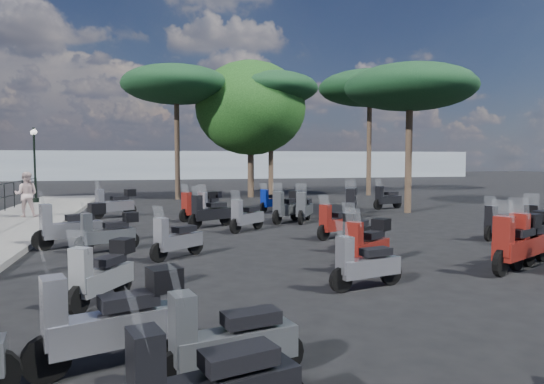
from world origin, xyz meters
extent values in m
plane|color=black|center=(0.00, 0.00, 0.00)|extent=(120.00, 120.00, 0.00)
cylinder|color=black|center=(-7.80, 10.33, 0.70)|extent=(0.04, 0.04, 1.10)
cylinder|color=black|center=(-7.80, 11.69, 0.70)|extent=(0.04, 0.04, 1.10)
cylinder|color=black|center=(-7.80, 13.06, 0.70)|extent=(0.04, 0.04, 1.10)
cylinder|color=black|center=(-7.80, 14.43, 0.70)|extent=(0.04, 0.04, 1.10)
cylinder|color=black|center=(-7.80, 15.80, 0.70)|extent=(0.04, 0.04, 1.10)
cylinder|color=black|center=(-7.47, 14.06, 0.26)|extent=(0.28, 0.28, 0.21)
cylinder|color=black|center=(-7.47, 14.06, 1.91)|extent=(0.10, 0.10, 3.52)
cylinder|color=black|center=(-7.47, 14.06, 3.54)|extent=(0.25, 0.77, 0.04)
sphere|color=white|center=(-7.58, 14.44, 3.45)|extent=(0.25, 0.25, 0.25)
sphere|color=white|center=(-7.36, 13.68, 3.45)|extent=(0.25, 0.25, 0.25)
imported|color=#C1A4A1|center=(-6.47, 8.00, 0.95)|extent=(0.79, 0.62, 1.60)
cube|color=black|center=(-1.44, -7.13, 0.69)|extent=(0.65, 0.44, 0.14)
cube|color=black|center=(-2.14, -7.32, 0.69)|extent=(0.29, 0.34, 0.69)
plane|color=white|center=(-2.20, -7.34, 1.13)|extent=(0.17, 0.38, 0.37)
cylinder|color=black|center=(-3.14, -3.52, 0.22)|extent=(0.30, 0.42, 0.44)
cylinder|color=black|center=(-2.59, -2.57, 0.22)|extent=(0.30, 0.42, 0.44)
cube|color=#979A9F|center=(-2.84, -3.01, 0.38)|extent=(0.86, 1.18, 0.31)
cube|color=black|center=(-2.76, -2.87, 0.64)|extent=(0.51, 0.61, 0.13)
cube|color=#979A9F|center=(-3.10, -3.46, 0.64)|extent=(0.34, 0.31, 0.64)
plane|color=white|center=(-3.13, -3.51, 1.05)|extent=(0.34, 0.24, 0.34)
cube|color=black|center=(-2.58, -2.56, 0.80)|extent=(0.41, 0.42, 0.24)
cylinder|color=black|center=(-3.66, 1.09, 0.22)|extent=(0.44, 0.25, 0.44)
cylinder|color=black|center=(-2.64, 1.49, 0.22)|extent=(0.44, 0.25, 0.44)
cube|color=#43464A|center=(-3.11, 1.31, 0.38)|extent=(1.22, 0.72, 0.31)
cube|color=black|center=(-2.96, 1.36, 0.64)|extent=(0.61, 0.46, 0.13)
cube|color=#43464A|center=(-3.59, 1.12, 0.64)|extent=(0.29, 0.33, 0.64)
plane|color=white|center=(-3.64, 1.10, 1.05)|extent=(0.19, 0.35, 0.34)
cube|color=black|center=(-2.63, 1.50, 0.80)|extent=(0.40, 0.39, 0.24)
cylinder|color=black|center=(-4.69, 1.82, 0.26)|extent=(0.52, 0.31, 0.52)
cylinder|color=black|center=(-3.51, 2.34, 0.26)|extent=(0.52, 0.31, 0.52)
cube|color=#9899A3|center=(-4.05, 2.10, 0.45)|extent=(1.43, 0.90, 0.37)
cube|color=black|center=(-3.88, 2.18, 0.75)|extent=(0.72, 0.55, 0.15)
cube|color=#9899A3|center=(-4.61, 1.86, 0.75)|extent=(0.35, 0.39, 0.75)
plane|color=white|center=(-4.67, 1.83, 1.24)|extent=(0.24, 0.41, 0.40)
cube|color=black|center=(-3.49, 2.35, 0.95)|extent=(0.47, 0.46, 0.28)
cylinder|color=black|center=(-4.07, 7.98, 0.25)|extent=(0.49, 0.32, 0.50)
cylinder|color=black|center=(-2.96, 8.55, 0.25)|extent=(0.49, 0.32, 0.50)
cube|color=#9899A3|center=(-3.47, 8.29, 0.44)|extent=(1.37, 0.93, 0.35)
cube|color=black|center=(-3.31, 8.37, 0.73)|extent=(0.70, 0.56, 0.15)
cube|color=#9899A3|center=(-4.00, 8.02, 0.73)|extent=(0.35, 0.38, 0.73)
plane|color=white|center=(-4.05, 7.99, 1.20)|extent=(0.25, 0.39, 0.39)
cube|color=black|center=(-2.94, 8.56, 0.92)|extent=(0.47, 0.46, 0.27)
cylinder|color=black|center=(-1.90, -6.30, 0.23)|extent=(0.46, 0.19, 0.45)
cylinder|color=black|center=(-0.80, -6.06, 0.23)|extent=(0.46, 0.19, 0.45)
cube|color=#43464A|center=(-1.30, -6.17, 0.39)|extent=(1.26, 0.58, 0.32)
cube|color=black|center=(-1.15, -6.13, 0.66)|extent=(0.61, 0.40, 0.13)
cube|color=#43464A|center=(-1.83, -6.29, 0.66)|extent=(0.26, 0.32, 0.66)
plane|color=white|center=(-1.88, -6.30, 1.08)|extent=(0.15, 0.36, 0.35)
cylinder|color=black|center=(-3.13, -5.67, 0.24)|extent=(0.49, 0.25, 0.48)
cylinder|color=black|center=(-1.99, -5.28, 0.24)|extent=(0.49, 0.25, 0.48)
cube|color=#9899A3|center=(-2.51, -5.46, 0.42)|extent=(1.35, 0.74, 0.34)
cube|color=black|center=(-2.35, -5.41, 0.71)|extent=(0.67, 0.48, 0.14)
cube|color=#9899A3|center=(-3.05, -5.65, 0.71)|extent=(0.31, 0.36, 0.71)
plane|color=white|center=(-3.11, -5.66, 1.16)|extent=(0.20, 0.39, 0.37)
cube|color=black|center=(-1.97, -5.28, 0.89)|extent=(0.43, 0.42, 0.26)
cylinder|color=black|center=(-1.98, -0.20, 0.22)|extent=(0.39, 0.35, 0.44)
cylinder|color=black|center=(-1.14, 0.50, 0.22)|extent=(0.39, 0.35, 0.44)
cube|color=#9899A3|center=(-1.52, 0.18, 0.38)|extent=(1.11, 0.99, 0.31)
cube|color=black|center=(-1.40, 0.28, 0.64)|extent=(0.59, 0.56, 0.13)
cube|color=#9899A3|center=(-1.92, -0.15, 0.64)|extent=(0.33, 0.34, 0.64)
plane|color=white|center=(-1.97, -0.19, 1.05)|extent=(0.28, 0.31, 0.34)
cylinder|color=black|center=(0.28, 3.34, 0.23)|extent=(0.40, 0.38, 0.46)
cylinder|color=black|center=(1.13, 4.11, 0.23)|extent=(0.40, 0.38, 0.46)
cube|color=#9899A3|center=(0.74, 3.76, 0.40)|extent=(1.14, 1.08, 0.33)
cube|color=black|center=(0.86, 3.87, 0.67)|extent=(0.62, 0.60, 0.13)
cube|color=#9899A3|center=(0.34, 3.39, 0.67)|extent=(0.35, 0.35, 0.67)
plane|color=white|center=(0.29, 3.35, 1.10)|extent=(0.30, 0.32, 0.36)
cylinder|color=black|center=(-0.80, 4.57, 0.24)|extent=(0.48, 0.32, 0.49)
cylinder|color=black|center=(0.27, 5.15, 0.24)|extent=(0.48, 0.32, 0.49)
cube|color=black|center=(-0.22, 4.88, 0.43)|extent=(1.33, 0.94, 0.35)
cube|color=black|center=(-0.07, 4.97, 0.71)|extent=(0.68, 0.56, 0.14)
cube|color=black|center=(-0.73, 4.61, 0.71)|extent=(0.34, 0.38, 0.71)
plane|color=white|center=(-0.79, 4.58, 1.17)|extent=(0.26, 0.38, 0.38)
cylinder|color=black|center=(-1.01, 6.28, 0.24)|extent=(0.43, 0.38, 0.48)
cylinder|color=black|center=(-0.08, 7.04, 0.24)|extent=(0.43, 0.38, 0.48)
cube|color=maroon|center=(-0.51, 6.69, 0.42)|extent=(1.22, 1.08, 0.34)
cube|color=black|center=(-0.38, 6.80, 0.70)|extent=(0.65, 0.61, 0.14)
cube|color=maroon|center=(-0.95, 6.33, 0.70)|extent=(0.36, 0.37, 0.70)
plane|color=white|center=(-1.00, 6.29, 1.15)|extent=(0.30, 0.34, 0.37)
cube|color=black|center=(-0.07, 7.05, 0.88)|extent=(0.46, 0.46, 0.26)
cylinder|color=black|center=(0.94, -3.33, 0.21)|extent=(0.44, 0.19, 0.43)
cylinder|color=black|center=(1.98, -3.08, 0.21)|extent=(0.44, 0.19, 0.43)
cube|color=#9899A3|center=(1.50, -3.20, 0.38)|extent=(1.20, 0.57, 0.30)
cube|color=black|center=(1.65, -3.16, 0.63)|extent=(0.59, 0.39, 0.13)
cube|color=#9899A3|center=(1.01, -3.32, 0.63)|extent=(0.25, 0.31, 0.63)
plane|color=white|center=(0.95, -3.33, 1.03)|extent=(0.15, 0.35, 0.33)
cylinder|color=black|center=(1.65, -2.13, 0.23)|extent=(0.43, 0.34, 0.46)
cylinder|color=black|center=(2.58, -1.46, 0.23)|extent=(0.43, 0.34, 0.46)
cube|color=maroon|center=(2.15, -1.77, 0.40)|extent=(1.20, 0.99, 0.32)
cube|color=black|center=(2.29, -1.67, 0.67)|extent=(0.63, 0.57, 0.13)
cube|color=maroon|center=(1.71, -2.09, 0.67)|extent=(0.34, 0.35, 0.67)
plane|color=white|center=(1.67, -2.12, 1.10)|extent=(0.27, 0.34, 0.35)
cube|color=black|center=(2.60, -1.45, 0.84)|extent=(0.44, 0.44, 0.25)
cylinder|color=black|center=(2.40, 1.56, 0.22)|extent=(0.43, 0.31, 0.45)
cylinder|color=black|center=(3.36, 2.12, 0.22)|extent=(0.43, 0.31, 0.45)
cube|color=maroon|center=(2.92, 1.86, 0.39)|extent=(1.21, 0.88, 0.32)
cube|color=black|center=(3.06, 1.94, 0.65)|extent=(0.62, 0.52, 0.13)
cube|color=maroon|center=(2.46, 1.60, 0.65)|extent=(0.32, 0.34, 0.65)
plane|color=white|center=(2.41, 1.57, 1.07)|extent=(0.24, 0.34, 0.35)
cylinder|color=black|center=(-0.41, 6.49, 0.23)|extent=(0.34, 0.45, 0.47)
cylinder|color=black|center=(0.23, 7.48, 0.23)|extent=(0.34, 0.45, 0.47)
cube|color=#9899A3|center=(-0.06, 7.03, 0.41)|extent=(0.98, 1.25, 0.33)
cube|color=black|center=(0.03, 7.16, 0.69)|extent=(0.57, 0.65, 0.14)
cube|color=#9899A3|center=(-0.37, 6.56, 0.69)|extent=(0.36, 0.34, 0.69)
plane|color=white|center=(-0.40, 6.51, 1.13)|extent=(0.35, 0.27, 0.36)
cube|color=black|center=(0.24, 7.49, 0.86)|extent=(0.44, 0.45, 0.25)
cylinder|color=black|center=(2.74, 4.74, 0.25)|extent=(0.33, 0.49, 0.50)
cylinder|color=black|center=(3.35, 5.83, 0.25)|extent=(0.33, 0.49, 0.50)
cube|color=#43464A|center=(3.07, 5.33, 0.44)|extent=(0.96, 1.35, 0.35)
cube|color=black|center=(3.15, 5.48, 0.73)|extent=(0.57, 0.70, 0.15)
cube|color=#43464A|center=(2.78, 4.81, 0.73)|extent=(0.38, 0.35, 0.73)
plane|color=white|center=(2.75, 4.76, 1.19)|extent=(0.38, 0.26, 0.39)
cylinder|color=black|center=(4.29, -3.02, 0.26)|extent=(0.51, 0.34, 0.52)
cylinder|color=black|center=(5.44, -2.42, 0.26)|extent=(0.51, 0.34, 0.52)
cube|color=maroon|center=(4.91, -2.69, 0.46)|extent=(1.42, 0.98, 0.37)
cube|color=black|center=(5.08, -2.61, 0.76)|extent=(0.73, 0.59, 0.15)
cube|color=maroon|center=(4.36, -2.98, 0.76)|extent=(0.36, 0.40, 0.76)
plane|color=white|center=(4.31, -3.01, 1.25)|extent=(0.27, 0.41, 0.40)
cube|color=black|center=(5.46, -2.41, 0.96)|extent=(0.49, 0.48, 0.28)
cylinder|color=black|center=(2.37, -0.23, 0.22)|extent=(0.37, 0.37, 0.43)
cylinder|color=black|center=(3.13, 0.52, 0.22)|extent=(0.37, 0.37, 0.43)
cube|color=black|center=(2.78, 0.18, 0.38)|extent=(1.04, 1.04, 0.30)
cube|color=black|center=(2.89, 0.29, 0.63)|extent=(0.57, 0.57, 0.13)
cube|color=black|center=(2.42, -0.18, 0.63)|extent=(0.33, 0.33, 0.63)
plane|color=white|center=(2.38, -0.22, 1.03)|extent=(0.29, 0.29, 0.33)
cylinder|color=black|center=(1.98, 4.98, 0.25)|extent=(0.43, 0.44, 0.51)
cylinder|color=black|center=(2.87, 5.88, 0.25)|extent=(0.43, 0.44, 0.51)
cube|color=#43464A|center=(2.46, 5.47, 0.44)|extent=(1.22, 1.23, 0.36)
cube|color=black|center=(2.59, 5.59, 0.74)|extent=(0.67, 0.67, 0.15)
cube|color=#43464A|center=(2.04, 5.04, 0.74)|extent=(0.39, 0.39, 0.74)
plane|color=white|center=(1.99, 4.99, 1.22)|extent=(0.34, 0.34, 0.39)
cube|color=black|center=(2.88, 5.89, 0.93)|extent=(0.49, 0.49, 0.28)
cylinder|color=black|center=(2.31, 8.52, 0.22)|extent=(0.39, 0.36, 0.44)
cylinder|color=black|center=(3.13, 9.25, 0.22)|extent=(0.39, 0.36, 0.44)
cube|color=navy|center=(2.76, 8.91, 0.38)|extent=(1.10, 1.02, 0.31)
cube|color=black|center=(2.87, 9.02, 0.64)|extent=(0.59, 0.57, 0.13)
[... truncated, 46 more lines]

